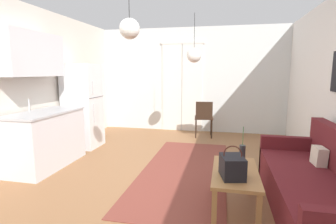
{
  "coord_description": "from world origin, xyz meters",
  "views": [
    {
      "loc": [
        0.83,
        -3.06,
        1.52
      ],
      "look_at": [
        -0.05,
        0.98,
        0.87
      ],
      "focal_mm": 27.73,
      "sensor_mm": 36.0,
      "label": 1
    }
  ],
  "objects_px": {
    "couch": "(322,190)",
    "handbag": "(232,166)",
    "bamboo_vase": "(242,154)",
    "coffee_table": "(235,176)",
    "pendant_lamp_near": "(130,29)",
    "refrigerator": "(83,106)",
    "pendant_lamp_far": "(194,55)",
    "accent_chair": "(204,117)"
  },
  "relations": [
    {
      "from": "couch",
      "to": "handbag",
      "type": "bearing_deg",
      "value": -164.07
    },
    {
      "from": "couch",
      "to": "bamboo_vase",
      "type": "height_order",
      "value": "bamboo_vase"
    },
    {
      "from": "bamboo_vase",
      "to": "handbag",
      "type": "relative_size",
      "value": 1.33
    },
    {
      "from": "coffee_table",
      "to": "pendant_lamp_near",
      "type": "bearing_deg",
      "value": 173.48
    },
    {
      "from": "refrigerator",
      "to": "pendant_lamp_far",
      "type": "relative_size",
      "value": 1.82
    },
    {
      "from": "bamboo_vase",
      "to": "coffee_table",
      "type": "bearing_deg",
      "value": -109.27
    },
    {
      "from": "couch",
      "to": "refrigerator",
      "type": "xyz_separation_m",
      "value": [
        -3.82,
        1.8,
        0.56
      ]
    },
    {
      "from": "bamboo_vase",
      "to": "refrigerator",
      "type": "distance_m",
      "value": 3.44
    },
    {
      "from": "handbag",
      "to": "pendant_lamp_near",
      "type": "height_order",
      "value": "pendant_lamp_near"
    },
    {
      "from": "handbag",
      "to": "pendant_lamp_near",
      "type": "distance_m",
      "value": 1.91
    },
    {
      "from": "refrigerator",
      "to": "pendant_lamp_far",
      "type": "distance_m",
      "value": 2.42
    },
    {
      "from": "refrigerator",
      "to": "pendant_lamp_far",
      "type": "height_order",
      "value": "pendant_lamp_far"
    },
    {
      "from": "handbag",
      "to": "accent_chair",
      "type": "distance_m",
      "value": 3.39
    },
    {
      "from": "accent_chair",
      "to": "pendant_lamp_far",
      "type": "xyz_separation_m",
      "value": [
        -0.14,
        -0.93,
        1.34
      ]
    },
    {
      "from": "pendant_lamp_far",
      "to": "couch",
      "type": "bearing_deg",
      "value": -52.63
    },
    {
      "from": "accent_chair",
      "to": "pendant_lamp_near",
      "type": "bearing_deg",
      "value": 72.29
    },
    {
      "from": "refrigerator",
      "to": "accent_chair",
      "type": "xyz_separation_m",
      "value": [
        2.33,
        1.27,
        -0.35
      ]
    },
    {
      "from": "coffee_table",
      "to": "pendant_lamp_near",
      "type": "distance_m",
      "value": 2.05
    },
    {
      "from": "couch",
      "to": "pendant_lamp_far",
      "type": "bearing_deg",
      "value": 127.37
    },
    {
      "from": "bamboo_vase",
      "to": "pendant_lamp_far",
      "type": "xyz_separation_m",
      "value": [
        -0.82,
        1.99,
        1.26
      ]
    },
    {
      "from": "pendant_lamp_near",
      "to": "pendant_lamp_far",
      "type": "xyz_separation_m",
      "value": [
        0.51,
        2.08,
        -0.18
      ]
    },
    {
      "from": "refrigerator",
      "to": "pendant_lamp_far",
      "type": "xyz_separation_m",
      "value": [
        2.19,
        0.34,
        0.99
      ]
    },
    {
      "from": "refrigerator",
      "to": "accent_chair",
      "type": "height_order",
      "value": "refrigerator"
    },
    {
      "from": "handbag",
      "to": "pendant_lamp_far",
      "type": "relative_size",
      "value": 0.37
    },
    {
      "from": "accent_chair",
      "to": "handbag",
      "type": "bearing_deg",
      "value": 93.87
    },
    {
      "from": "accent_chair",
      "to": "pendant_lamp_far",
      "type": "bearing_deg",
      "value": 75.85
    },
    {
      "from": "refrigerator",
      "to": "pendant_lamp_near",
      "type": "height_order",
      "value": "pendant_lamp_near"
    },
    {
      "from": "pendant_lamp_far",
      "to": "handbag",
      "type": "bearing_deg",
      "value": -73.97
    },
    {
      "from": "pendant_lamp_far",
      "to": "coffee_table",
      "type": "bearing_deg",
      "value": -71.71
    },
    {
      "from": "pendant_lamp_near",
      "to": "refrigerator",
      "type": "bearing_deg",
      "value": 133.98
    },
    {
      "from": "couch",
      "to": "accent_chair",
      "type": "relative_size",
      "value": 2.59
    },
    {
      "from": "coffee_table",
      "to": "refrigerator",
      "type": "bearing_deg",
      "value": 147.24
    },
    {
      "from": "pendant_lamp_near",
      "to": "accent_chair",
      "type": "bearing_deg",
      "value": 77.8
    },
    {
      "from": "pendant_lamp_near",
      "to": "pendant_lamp_far",
      "type": "distance_m",
      "value": 2.15
    },
    {
      "from": "coffee_table",
      "to": "bamboo_vase",
      "type": "height_order",
      "value": "bamboo_vase"
    },
    {
      "from": "coffee_table",
      "to": "refrigerator",
      "type": "distance_m",
      "value": 3.5
    },
    {
      "from": "pendant_lamp_near",
      "to": "pendant_lamp_far",
      "type": "height_order",
      "value": "same"
    },
    {
      "from": "handbag",
      "to": "refrigerator",
      "type": "height_order",
      "value": "refrigerator"
    },
    {
      "from": "couch",
      "to": "accent_chair",
      "type": "xyz_separation_m",
      "value": [
        -1.49,
        3.07,
        0.21
      ]
    },
    {
      "from": "couch",
      "to": "pendant_lamp_near",
      "type": "height_order",
      "value": "pendant_lamp_near"
    },
    {
      "from": "accent_chair",
      "to": "coffee_table",
      "type": "bearing_deg",
      "value": 95.16
    },
    {
      "from": "pendant_lamp_far",
      "to": "accent_chair",
      "type": "bearing_deg",
      "value": 81.36
    }
  ]
}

